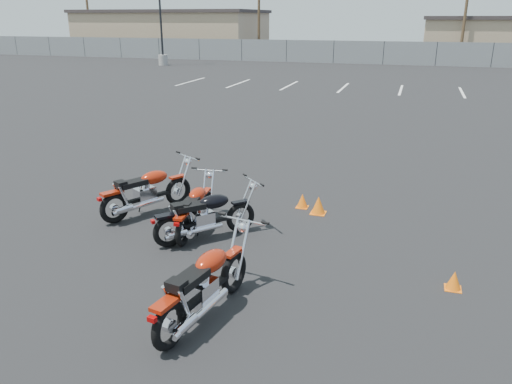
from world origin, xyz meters
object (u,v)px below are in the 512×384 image
(motorcycle_front_red, at_px, (147,191))
(motorcycle_third_red, at_px, (195,209))
(motorcycle_second_black, at_px, (205,216))
(motorcycle_rear_red, at_px, (204,285))

(motorcycle_front_red, bearing_deg, motorcycle_third_red, -21.29)
(motorcycle_second_black, xyz_separation_m, motorcycle_third_red, (-0.31, 0.28, -0.02))
(motorcycle_third_red, distance_m, motorcycle_rear_red, 2.76)
(motorcycle_front_red, height_order, motorcycle_second_black, motorcycle_front_red)
(motorcycle_front_red, bearing_deg, motorcycle_rear_red, -50.28)
(motorcycle_front_red, distance_m, motorcycle_third_red, 1.31)
(motorcycle_front_red, xyz_separation_m, motorcycle_second_black, (1.53, -0.76, -0.03))
(motorcycle_third_red, height_order, motorcycle_rear_red, motorcycle_rear_red)
(motorcycle_second_black, bearing_deg, motorcycle_third_red, 138.02)
(motorcycle_third_red, xyz_separation_m, motorcycle_rear_red, (1.23, -2.47, 0.05))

